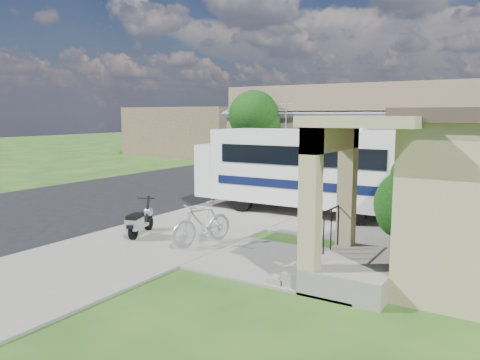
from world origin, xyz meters
The scene contains 18 objects.
ground centered at (0.00, 0.00, 0.00)m, with size 120.00×120.00×0.00m, color #1C4111.
street_slab centered at (-7.50, 10.00, 0.01)m, with size 9.00×80.00×0.02m, color black.
sidewalk_slab centered at (-1.00, 10.00, 0.03)m, with size 4.00×80.00×0.06m, color slate.
driveway_slab centered at (1.50, 4.50, 0.03)m, with size 7.00×6.00×0.05m, color slate.
walk_slab centered at (3.00, -1.00, 0.03)m, with size 4.00×3.00×0.05m, color slate.
warehouse centered at (0.00, 13.97, 1.99)m, with size 12.50×8.40×5.04m.
distant_bldg_far centered at (-17.00, 22.00, 2.00)m, with size 10.00×8.00×4.00m, color brown.
distant_bldg_near centered at (-15.00, 34.00, 1.60)m, with size 8.00×7.00×3.20m, color #7E674E.
street_tree_a centered at (-3.70, 9.05, 3.25)m, with size 2.44×2.40×4.58m.
street_tree_b centered at (-3.70, 19.05, 3.39)m, with size 2.44×2.40×4.73m.
street_tree_c centered at (-3.70, 28.05, 3.10)m, with size 2.44×2.40×4.42m.
motorhome centered at (0.84, 4.47, 1.63)m, with size 7.49×2.65×3.80m.
shrub centered at (5.17, 1.63, 1.28)m, with size 2.03×1.94×2.50m.
scooter centered at (-1.64, -0.99, 0.45)m, with size 0.79×1.48×1.01m.
bicycle centered at (0.38, -0.77, 0.56)m, with size 0.53×1.88×1.13m, color #B2B3BA.
pickup_truck centered at (-6.25, 13.10, 0.79)m, with size 2.64×5.71×1.59m, color silver.
van centered at (-6.64, 20.40, 0.93)m, with size 2.61×6.42×1.86m, color silver.
garden_hose centered at (3.58, -0.35, 0.09)m, with size 0.42×0.42×0.19m, color #145A12.
Camera 1 is at (7.53, -10.34, 3.43)m, focal length 35.00 mm.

